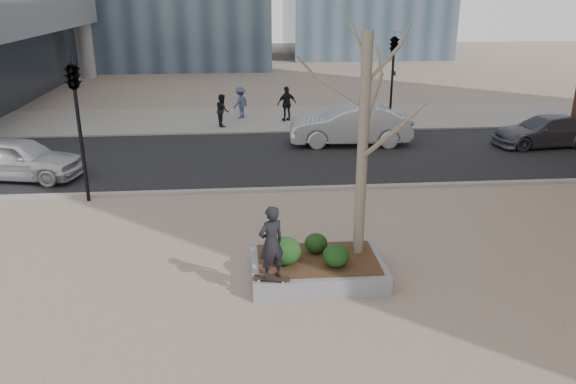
{
  "coord_description": "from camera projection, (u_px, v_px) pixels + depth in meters",
  "views": [
    {
      "loc": [
        -0.66,
        -11.42,
        6.27
      ],
      "look_at": [
        0.5,
        2.0,
        1.4
      ],
      "focal_mm": 35.0,
      "sensor_mm": 36.0,
      "label": 1
    }
  ],
  "objects": [
    {
      "name": "planter",
      "position": [
        317.0,
        269.0,
        12.89
      ],
      "size": [
        3.0,
        2.0,
        0.45
      ],
      "primitive_type": "cube",
      "color": "gray",
      "rests_on": "ground"
    },
    {
      "name": "car_third",
      "position": [
        544.0,
        131.0,
        23.65
      ],
      "size": [
        4.49,
        2.08,
        1.27
      ],
      "primitive_type": "imported",
      "rotation": [
        0.0,
        0.0,
        4.78
      ],
      "color": "#4F4F5A",
      "rests_on": "street"
    },
    {
      "name": "skateboarder",
      "position": [
        271.0,
        243.0,
        11.6
      ],
      "size": [
        0.71,
        0.63,
        1.62
      ],
      "primitive_type": "imported",
      "rotation": [
        0.0,
        0.0,
        3.65
      ],
      "color": "black",
      "rests_on": "skateboard"
    },
    {
      "name": "pedestrian_c",
      "position": [
        287.0,
        104.0,
        28.09
      ],
      "size": [
        1.09,
        0.73,
        1.72
      ],
      "primitive_type": "imported",
      "rotation": [
        0.0,
        0.0,
        3.48
      ],
      "color": "black",
      "rests_on": "far_sidewalk"
    },
    {
      "name": "planter_mulch",
      "position": [
        317.0,
        259.0,
        12.81
      ],
      "size": [
        2.7,
        1.7,
        0.04
      ],
      "primitive_type": "cube",
      "color": "#382314",
      "rests_on": "planter"
    },
    {
      "name": "sycamore_tree",
      "position": [
        364.0,
        112.0,
        12.04
      ],
      "size": [
        2.8,
        2.8,
        6.6
      ],
      "primitive_type": null,
      "color": "gray",
      "rests_on": "planter_mulch"
    },
    {
      "name": "police_car",
      "position": [
        19.0,
        159.0,
        19.44
      ],
      "size": [
        4.55,
        2.54,
        1.46
      ],
      "primitive_type": "imported",
      "rotation": [
        0.0,
        0.0,
        1.37
      ],
      "color": "silver",
      "rests_on": "street"
    },
    {
      "name": "shrub_left",
      "position": [
        285.0,
        251.0,
        12.46
      ],
      "size": [
        0.73,
        0.73,
        0.62
      ],
      "primitive_type": "ellipsoid",
      "color": "#123813",
      "rests_on": "planter_mulch"
    },
    {
      "name": "pedestrian_b",
      "position": [
        241.0,
        102.0,
        28.76
      ],
      "size": [
        1.1,
        1.18,
        1.59
      ],
      "primitive_type": "imported",
      "rotation": [
        0.0,
        0.0,
        4.06
      ],
      "color": "#3E4B6F",
      "rests_on": "far_sidewalk"
    },
    {
      "name": "shrub_right",
      "position": [
        336.0,
        256.0,
        12.38
      ],
      "size": [
        0.59,
        0.59,
        0.5
      ],
      "primitive_type": "ellipsoid",
      "color": "#173A12",
      "rests_on": "planter_mulch"
    },
    {
      "name": "far_sidewalk",
      "position": [
        253.0,
        119.0,
        28.81
      ],
      "size": [
        60.0,
        6.0,
        0.02
      ],
      "primitive_type": "cube",
      "color": "gray",
      "rests_on": "ground"
    },
    {
      "name": "car_silver",
      "position": [
        350.0,
        125.0,
        23.81
      ],
      "size": [
        5.18,
        2.04,
        1.68
      ],
      "primitive_type": "imported",
      "rotation": [
        0.0,
        0.0,
        4.66
      ],
      "color": "#AEB1B6",
      "rests_on": "street"
    },
    {
      "name": "traffic_light_near",
      "position": [
        80.0,
        131.0,
        16.92
      ],
      "size": [
        0.6,
        2.48,
        4.5
      ],
      "primitive_type": null,
      "color": "black",
      "rests_on": "ground"
    },
    {
      "name": "shrub_middle",
      "position": [
        316.0,
        243.0,
        13.04
      ],
      "size": [
        0.53,
        0.53,
        0.45
      ],
      "primitive_type": "ellipsoid",
      "color": "#183210",
      "rests_on": "planter_mulch"
    },
    {
      "name": "street",
      "position": [
        258.0,
        157.0,
        22.25
      ],
      "size": [
        60.0,
        8.0,
        0.02
      ],
      "primitive_type": "cube",
      "color": "black",
      "rests_on": "ground"
    },
    {
      "name": "traffic_light_far",
      "position": [
        392.0,
        80.0,
        26.33
      ],
      "size": [
        0.6,
        2.48,
        4.5
      ],
      "primitive_type": null,
      "color": "black",
      "rests_on": "ground"
    },
    {
      "name": "ground",
      "position": [
        274.0,
        279.0,
        12.89
      ],
      "size": [
        120.0,
        120.0,
        0.0
      ],
      "primitive_type": "plane",
      "color": "gray",
      "rests_on": "ground"
    },
    {
      "name": "skateboard",
      "position": [
        272.0,
        279.0,
        11.89
      ],
      "size": [
        0.81,
        0.37,
        0.08
      ],
      "primitive_type": null,
      "rotation": [
        0.0,
        0.0,
        -0.23
      ],
      "color": "black",
      "rests_on": "planter"
    },
    {
      "name": "pedestrian_a",
      "position": [
        222.0,
        110.0,
        26.99
      ],
      "size": [
        0.71,
        0.84,
        1.55
      ],
      "primitive_type": "imported",
      "rotation": [
        0.0,
        0.0,
        1.75
      ],
      "color": "black",
      "rests_on": "far_sidewalk"
    }
  ]
}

